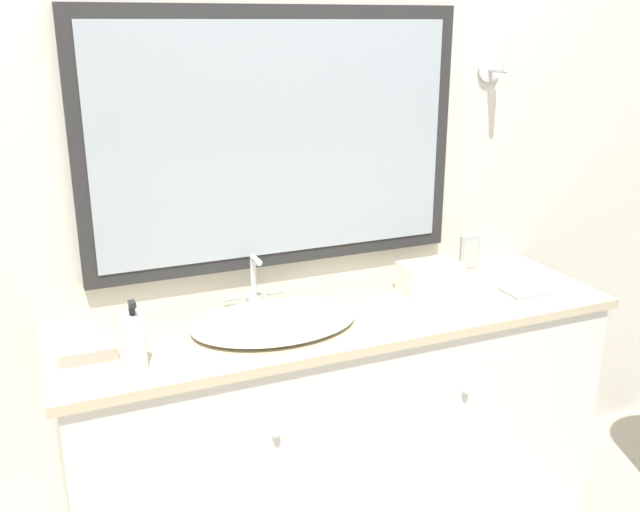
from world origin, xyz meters
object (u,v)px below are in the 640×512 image
Objects in this scene: sink_basin at (274,320)px; appliance_box at (430,277)px; soap_bottle at (135,341)px; picture_frame at (469,254)px.

appliance_box is (0.60, 0.07, 0.03)m from sink_basin.
soap_bottle is (-0.44, -0.13, 0.06)m from sink_basin.
picture_frame is (1.29, 0.31, -0.01)m from soap_bottle.
soap_bottle is 1.33m from picture_frame.
appliance_box is at bearing 6.35° from sink_basin.
sink_basin is at bearing -173.65° from appliance_box.
sink_basin is 3.70× the size of picture_frame.
appliance_box is (1.04, 0.19, -0.03)m from soap_bottle.
picture_frame is (0.25, 0.12, 0.02)m from appliance_box.
sink_basin is 0.87m from picture_frame.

